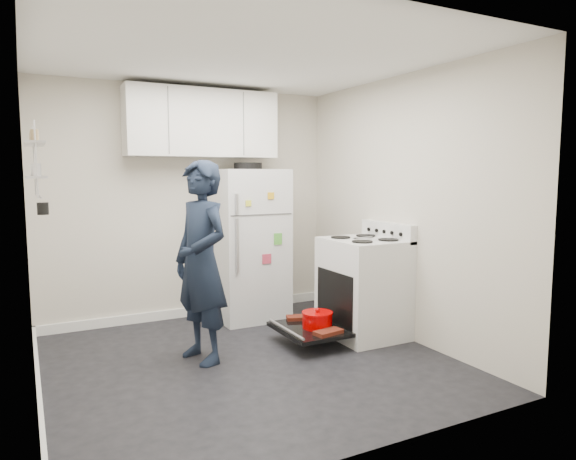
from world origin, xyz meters
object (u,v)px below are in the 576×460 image
refrigerator (249,244)px  person (201,262)px  open_oven_door (313,325)px  electric_range (362,288)px

refrigerator → person: 1.34m
refrigerator → person: (-0.86, -1.02, 0.03)m
open_oven_door → person: 1.22m
electric_range → person: bearing=177.2°
open_oven_door → refrigerator: size_ratio=0.43×
electric_range → open_oven_door: bearing=-178.5°
open_oven_door → refrigerator: bearing=98.2°
open_oven_door → refrigerator: refrigerator is taller
electric_range → refrigerator: bearing=123.4°
electric_range → open_oven_door: electric_range is taller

